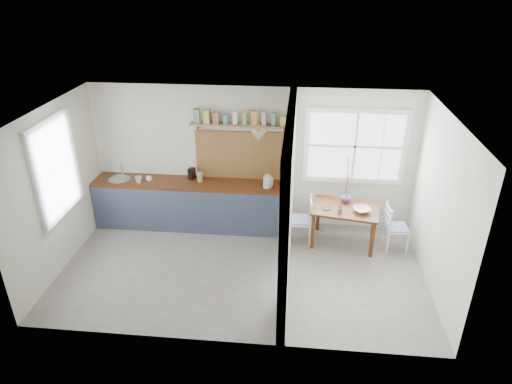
# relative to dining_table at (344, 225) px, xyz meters

# --- Properties ---
(floor) EXTENTS (5.80, 3.20, 0.01)m
(floor) POSITION_rel_dining_table_xyz_m (-1.67, -0.97, -0.35)
(floor) COLOR gray
(floor) RESTS_ON ground
(ceiling) EXTENTS (5.80, 3.20, 0.01)m
(ceiling) POSITION_rel_dining_table_xyz_m (-1.67, -0.97, 2.25)
(ceiling) COLOR silver
(ceiling) RESTS_ON walls
(walls) EXTENTS (5.81, 3.21, 2.60)m
(walls) POSITION_rel_dining_table_xyz_m (-1.67, -0.97, 0.95)
(walls) COLOR silver
(walls) RESTS_ON floor
(partition) EXTENTS (0.12, 3.20, 2.60)m
(partition) POSITION_rel_dining_table_xyz_m (-0.97, -0.91, 1.10)
(partition) COLOR silver
(partition) RESTS_ON floor
(kitchen_window) EXTENTS (0.10, 1.16, 1.50)m
(kitchen_window) POSITION_rel_dining_table_xyz_m (-4.54, -0.97, 1.30)
(kitchen_window) COLOR white
(kitchen_window) RESTS_ON walls
(nook_window) EXTENTS (1.76, 0.10, 1.30)m
(nook_window) POSITION_rel_dining_table_xyz_m (0.13, 0.59, 1.25)
(nook_window) COLOR white
(nook_window) RESTS_ON walls
(counter) EXTENTS (3.50, 0.60, 0.90)m
(counter) POSITION_rel_dining_table_xyz_m (-2.80, 0.36, 0.11)
(counter) COLOR #612F15
(counter) RESTS_ON floor
(sink) EXTENTS (0.40, 0.40, 0.02)m
(sink) POSITION_rel_dining_table_xyz_m (-4.10, 0.33, 0.54)
(sink) COLOR silver
(sink) RESTS_ON counter
(backsplash) EXTENTS (1.65, 0.03, 0.90)m
(backsplash) POSITION_rel_dining_table_xyz_m (-1.88, 0.60, 1.00)
(backsplash) COLOR #946035
(backsplash) RESTS_ON walls
(shelf) EXTENTS (1.75, 0.20, 0.21)m
(shelf) POSITION_rel_dining_table_xyz_m (-1.88, 0.52, 1.66)
(shelf) COLOR #A18059
(shelf) RESTS_ON walls
(pendant_lamp) EXTENTS (0.26, 0.26, 0.16)m
(pendant_lamp) POSITION_rel_dining_table_xyz_m (-1.52, 0.18, 1.53)
(pendant_lamp) COLOR #F1E4C0
(pendant_lamp) RESTS_ON ceiling
(utensil_rail) EXTENTS (0.02, 0.50, 0.02)m
(utensil_rail) POSITION_rel_dining_table_xyz_m (-1.06, -0.07, 1.10)
(utensil_rail) COLOR silver
(utensil_rail) RESTS_ON partition
(dining_table) EXTENTS (1.23, 0.93, 0.70)m
(dining_table) POSITION_rel_dining_table_xyz_m (0.00, 0.00, 0.00)
(dining_table) COLOR #612F15
(dining_table) RESTS_ON floor
(chair_left) EXTENTS (0.39, 0.39, 0.85)m
(chair_left) POSITION_rel_dining_table_xyz_m (-0.76, -0.00, 0.07)
(chair_left) COLOR white
(chair_left) RESTS_ON floor
(chair_right) EXTENTS (0.41, 0.41, 0.82)m
(chair_right) POSITION_rel_dining_table_xyz_m (0.88, -0.07, 0.06)
(chair_right) COLOR white
(chair_right) RESTS_ON floor
(kettle) EXTENTS (0.24, 0.22, 0.24)m
(kettle) POSITION_rel_dining_table_xyz_m (-1.37, 0.26, 0.67)
(kettle) COLOR beige
(kettle) RESTS_ON counter
(mug_a) EXTENTS (0.16, 0.16, 0.11)m
(mug_a) POSITION_rel_dining_table_xyz_m (-3.70, 0.22, 0.61)
(mug_a) COLOR silver
(mug_a) RESTS_ON counter
(mug_b) EXTENTS (0.12, 0.12, 0.09)m
(mug_b) POSITION_rel_dining_table_xyz_m (-3.53, 0.31, 0.59)
(mug_b) COLOR white
(mug_b) RESTS_ON counter
(knife_block) EXTENTS (0.13, 0.15, 0.21)m
(knife_block) POSITION_rel_dining_table_xyz_m (-2.78, 0.48, 0.65)
(knife_block) COLOR black
(knife_block) RESTS_ON counter
(jar) EXTENTS (0.13, 0.13, 0.17)m
(jar) POSITION_rel_dining_table_xyz_m (-2.60, 0.39, 0.64)
(jar) COLOR tan
(jar) RESTS_ON counter
(towel_magenta) EXTENTS (0.02, 0.03, 0.50)m
(towel_magenta) POSITION_rel_dining_table_xyz_m (-1.09, 0.00, -0.07)
(towel_magenta) COLOR #B2356F
(towel_magenta) RESTS_ON counter
(towel_orange) EXTENTS (0.02, 0.03, 0.47)m
(towel_orange) POSITION_rel_dining_table_xyz_m (-1.09, -0.02, -0.10)
(towel_orange) COLOR orange
(towel_orange) RESTS_ON counter
(bowl) EXTENTS (0.36, 0.36, 0.07)m
(bowl) POSITION_rel_dining_table_xyz_m (0.26, -0.11, 0.38)
(bowl) COLOR silver
(bowl) RESTS_ON dining_table
(table_cup) EXTENTS (0.13, 0.13, 0.09)m
(table_cup) POSITION_rel_dining_table_xyz_m (-0.11, -0.16, 0.39)
(table_cup) COLOR #5D8160
(table_cup) RESTS_ON dining_table
(plate) EXTENTS (0.20, 0.20, 0.01)m
(plate) POSITION_rel_dining_table_xyz_m (-0.32, -0.06, 0.36)
(plate) COLOR black
(plate) RESTS_ON dining_table
(vase) EXTENTS (0.20, 0.20, 0.19)m
(vase) POSITION_rel_dining_table_xyz_m (0.02, 0.23, 0.44)
(vase) COLOR #5C3C6B
(vase) RESTS_ON dining_table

